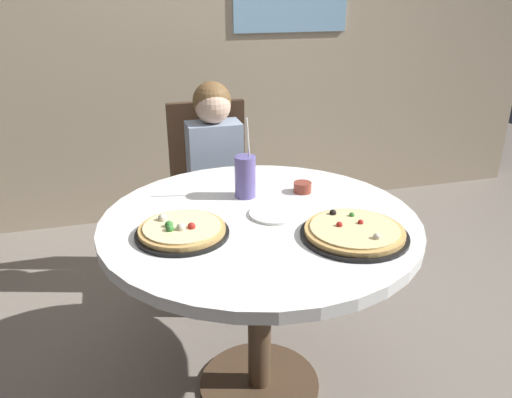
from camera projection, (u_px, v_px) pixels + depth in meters
ground_plane at (259, 385)px, 2.05m from camera, size 8.00×8.00×0.00m
dining_table at (260, 246)px, 1.80m from camera, size 1.11×1.11×0.75m
chair_wooden at (211, 185)px, 2.65m from camera, size 0.40×0.40×0.95m
diner_child at (219, 206)px, 2.51m from camera, size 0.26×0.41×1.08m
pizza_veggie at (182, 230)px, 1.63m from camera, size 0.30×0.30×0.05m
pizza_cheese at (354, 232)px, 1.62m from camera, size 0.35×0.35×0.05m
soda_cup at (246, 176)px, 1.90m from camera, size 0.08×0.08×0.31m
sauce_bowl at (302, 187)px, 1.97m from camera, size 0.07×0.07×0.04m
plate_small at (275, 214)px, 1.78m from camera, size 0.18×0.18×0.01m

